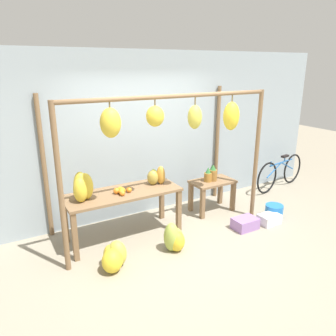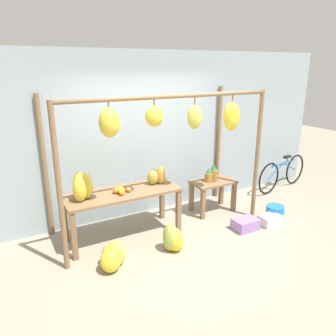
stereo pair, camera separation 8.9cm
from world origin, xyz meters
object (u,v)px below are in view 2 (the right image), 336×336
object	(u,v)px
banana_pile_ground_left	(112,256)
banana_pile_ground_right	(173,239)
blue_bucket	(275,212)
fruit_crate_white	(245,224)
banana_pile_on_table	(82,187)
parked_bicycle	(282,173)
pineapple_cluster	(212,174)
fruit_crate_purple	(270,220)
orange_pile	(122,190)
papaya_pile	(157,177)

from	to	relation	value
banana_pile_ground_left	banana_pile_ground_right	bearing A→B (deg)	-0.59
blue_bucket	fruit_crate_white	bearing A→B (deg)	-174.92
banana_pile_on_table	blue_bucket	size ratio (longest dim) A/B	1.35
blue_bucket	parked_bicycle	world-z (taller)	parked_bicycle
banana_pile_ground_right	blue_bucket	bearing A→B (deg)	1.14
pineapple_cluster	fruit_crate_purple	xyz separation A→B (m)	(0.54, -0.93, -0.62)
orange_pile	blue_bucket	distance (m)	2.72
fruit_crate_white	papaya_pile	world-z (taller)	papaya_pile
banana_pile_ground_right	fruit_crate_white	bearing A→B (deg)	-1.01
banana_pile_ground_left	papaya_pile	world-z (taller)	papaya_pile
blue_bucket	fruit_crate_purple	size ratio (longest dim) A/B	0.86
pineapple_cluster	fruit_crate_white	size ratio (longest dim) A/B	0.75
banana_pile_ground_right	parked_bicycle	world-z (taller)	parked_bicycle
fruit_crate_white	fruit_crate_purple	distance (m)	0.48
papaya_pile	pineapple_cluster	bearing A→B (deg)	3.84
fruit_crate_white	parked_bicycle	distance (m)	2.22
orange_pile	banana_pile_ground_left	distance (m)	0.99
blue_bucket	papaya_pile	bearing A→B (deg)	159.56
fruit_crate_white	banana_pile_on_table	bearing A→B (deg)	163.35
banana_pile_ground_left	banana_pile_ground_right	xyz separation A→B (m)	(0.91, -0.01, 0.01)
banana_pile_on_table	fruit_crate_purple	size ratio (longest dim) A/B	1.17
banana_pile_ground_left	papaya_pile	distance (m)	1.46
fruit_crate_white	pineapple_cluster	bearing A→B (deg)	94.43
orange_pile	pineapple_cluster	world-z (taller)	pineapple_cluster
banana_pile_ground_right	fruit_crate_purple	distance (m)	1.82
parked_bicycle	fruit_crate_purple	xyz separation A→B (m)	(-1.46, -1.11, -0.27)
fruit_crate_purple	fruit_crate_white	bearing A→B (deg)	171.93
parked_bicycle	pineapple_cluster	bearing A→B (deg)	-174.75
pineapple_cluster	parked_bicycle	distance (m)	2.04
banana_pile_on_table	papaya_pile	distance (m)	1.20
banana_pile_ground_left	fruit_crate_purple	distance (m)	2.73
banana_pile_ground_left	fruit_crate_white	size ratio (longest dim) A/B	1.20
banana_pile_on_table	banana_pile_ground_right	xyz separation A→B (m)	(1.07, -0.70, -0.76)
orange_pile	banana_pile_ground_right	bearing A→B (deg)	-52.80
banana_pile_ground_right	banana_pile_ground_left	bearing A→B (deg)	179.41
banana_pile_on_table	banana_pile_ground_right	world-z (taller)	banana_pile_on_table
parked_bicycle	papaya_pile	distance (m)	3.20
banana_pile_ground_left	fruit_crate_white	bearing A→B (deg)	-0.84
pineapple_cluster	banana_pile_ground_left	size ratio (longest dim) A/B	0.63
banana_pile_on_table	orange_pile	xyz separation A→B (m)	(0.57, -0.04, -0.15)
fruit_crate_white	blue_bucket	world-z (taller)	blue_bucket
blue_bucket	parked_bicycle	bearing A→B (deg)	39.01
pineapple_cluster	blue_bucket	xyz separation A→B (m)	(0.79, -0.80, -0.59)
banana_pile_ground_right	fruit_crate_purple	world-z (taller)	banana_pile_ground_right
blue_bucket	banana_pile_ground_right	bearing A→B (deg)	-178.86
orange_pile	banana_pile_ground_left	xyz separation A→B (m)	(-0.41, -0.65, -0.62)
blue_bucket	papaya_pile	world-z (taller)	papaya_pile
fruit_crate_white	parked_bicycle	size ratio (longest dim) A/B	0.24
orange_pile	banana_pile_ground_right	xyz separation A→B (m)	(0.50, -0.66, -0.61)
banana_pile_ground_left	blue_bucket	bearing A→B (deg)	0.61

